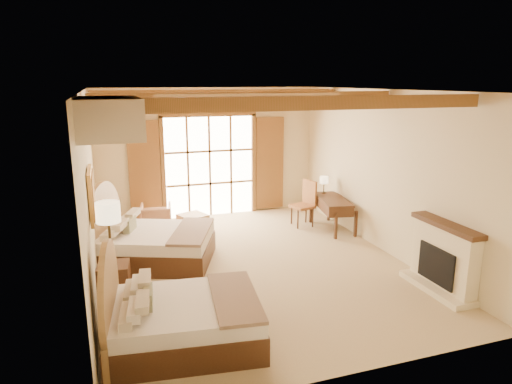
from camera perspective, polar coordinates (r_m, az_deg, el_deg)
name	(u,v)px	position (r m, az deg, el deg)	size (l,w,h in m)	color
floor	(252,264)	(8.67, -0.44, -9.04)	(7.00, 7.00, 0.00)	#C6B288
wall_back	(209,153)	(11.51, -5.91, 4.89)	(5.50, 5.50, 0.00)	beige
wall_left	(90,193)	(7.80, -20.03, -0.13)	(7.00, 7.00, 0.00)	beige
wall_right	(384,172)	(9.39, 15.71, 2.44)	(7.00, 7.00, 0.00)	beige
ceiling	(252,90)	(7.99, -0.49, 12.61)	(7.00, 7.00, 0.00)	#AC6930
ceiling_beams	(252,97)	(8.00, -0.48, 11.75)	(5.39, 4.60, 0.18)	brown
french_doors	(210,167)	(11.51, -5.80, 3.13)	(3.95, 0.08, 2.60)	white
fireplace	(442,261)	(8.08, 22.28, -7.97)	(0.46, 1.40, 1.16)	beige
painting	(92,195)	(7.04, -19.85, -0.30)	(0.06, 0.95, 0.75)	tan
canopy_valance	(109,117)	(5.61, -17.90, 8.91)	(0.70, 1.40, 0.45)	beige
bed_near	(174,318)	(6.18, -10.25, -15.23)	(2.12, 1.70, 1.28)	#462D1B
bed_far	(148,242)	(8.84, -13.40, -6.15)	(2.58, 2.19, 1.35)	#462D1B
nightstand	(114,281)	(7.65, -17.31, -10.61)	(0.48, 0.48, 0.57)	#462D1B
floor_lamp	(108,219)	(6.94, -17.97, -3.24)	(0.35, 0.35, 1.66)	#332715
armchair	(156,218)	(10.66, -12.39, -3.16)	(0.67, 0.69, 0.63)	#B47852
ottoman	(193,223)	(10.51, -7.90, -3.86)	(0.55, 0.55, 0.40)	#A77749
desk	(332,213)	(10.67, 9.51, -2.57)	(0.84, 1.45, 0.74)	#462D1B
desk_chair	(303,212)	(10.86, 5.92, -2.48)	(0.58, 0.58, 1.08)	#925F33
desk_lamp	(324,181)	(10.99, 8.50, 1.42)	(0.20, 0.20, 0.40)	#332715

